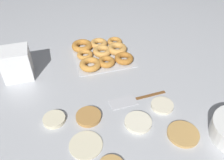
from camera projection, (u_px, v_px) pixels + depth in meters
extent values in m
plane|color=#B2B5BA|center=(116.00, 108.00, 0.97)|extent=(3.00, 3.00, 0.00)
cylinder|color=silver|center=(138.00, 122.00, 0.90)|extent=(0.10, 0.10, 0.01)
cylinder|color=beige|center=(162.00, 105.00, 0.97)|extent=(0.09, 0.09, 0.01)
cylinder|color=beige|center=(86.00, 145.00, 0.83)|extent=(0.12, 0.12, 0.01)
cylinder|color=tan|center=(183.00, 134.00, 0.86)|extent=(0.12, 0.12, 0.01)
cylinder|color=#B27F42|center=(89.00, 116.00, 0.92)|extent=(0.10, 0.10, 0.02)
cylinder|color=beige|center=(54.00, 120.00, 0.91)|extent=(0.09, 0.09, 0.02)
cube|color=silver|center=(103.00, 55.00, 1.25)|extent=(0.29, 0.29, 0.01)
torus|color=#C68438|center=(115.00, 42.00, 1.32)|extent=(0.08, 0.08, 0.02)
torus|color=#D19347|center=(99.00, 44.00, 1.30)|extent=(0.09, 0.09, 0.03)
torus|color=#B7752D|center=(82.00, 46.00, 1.28)|extent=(0.11, 0.11, 0.03)
torus|color=#D19347|center=(117.00, 49.00, 1.26)|extent=(0.10, 0.10, 0.03)
torus|color=#D19347|center=(102.00, 51.00, 1.24)|extent=(0.10, 0.10, 0.03)
torus|color=#C68438|center=(85.00, 55.00, 1.22)|extent=(0.08, 0.08, 0.02)
torus|color=#AD6B28|center=(124.00, 58.00, 1.19)|extent=(0.09, 0.09, 0.03)
torus|color=#B7752D|center=(106.00, 62.00, 1.17)|extent=(0.09, 0.09, 0.03)
torus|color=#C68438|center=(90.00, 64.00, 1.15)|extent=(0.11, 0.11, 0.03)
cube|color=white|center=(20.00, 74.00, 1.11)|extent=(0.13, 0.11, 0.02)
cube|color=white|center=(19.00, 70.00, 1.10)|extent=(0.13, 0.11, 0.02)
cube|color=white|center=(17.00, 66.00, 1.08)|extent=(0.13, 0.11, 0.02)
cube|color=white|center=(16.00, 61.00, 1.07)|extent=(0.13, 0.11, 0.02)
cube|color=white|center=(14.00, 57.00, 1.05)|extent=(0.13, 0.11, 0.02)
cube|color=white|center=(13.00, 52.00, 1.03)|extent=(0.13, 0.11, 0.02)
cube|color=brown|center=(151.00, 95.00, 1.02)|extent=(0.14, 0.02, 0.01)
cube|color=#BCBCC1|center=(123.00, 102.00, 0.99)|extent=(0.12, 0.07, 0.01)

